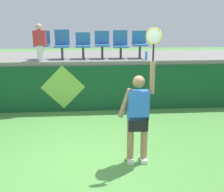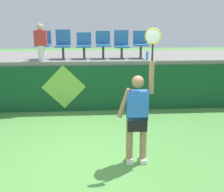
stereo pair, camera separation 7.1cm
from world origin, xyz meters
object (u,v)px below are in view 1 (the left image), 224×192
(tennis_player, at_px, (138,115))
(water_bottle, at_px, (146,56))
(stadium_chair_0, at_px, (42,43))
(stadium_chair_2, at_px, (83,44))
(spectator_0, at_px, (40,42))
(tennis_ball, at_px, (126,159))
(stadium_chair_3, at_px, (102,43))
(stadium_chair_1, at_px, (62,43))
(stadium_chair_5, at_px, (140,43))
(stadium_chair_4, at_px, (121,43))

(tennis_player, distance_m, water_bottle, 3.46)
(stadium_chair_0, relative_size, stadium_chair_2, 1.07)
(stadium_chair_2, relative_size, spectator_0, 0.74)
(water_bottle, bearing_deg, tennis_player, -103.43)
(water_bottle, distance_m, spectator_0, 3.08)
(tennis_player, bearing_deg, spectator_0, 124.04)
(tennis_ball, bearing_deg, stadium_chair_0, 119.14)
(tennis_player, distance_m, stadium_chair_3, 3.91)
(stadium_chair_1, xyz_separation_m, stadium_chair_3, (1.20, -0.01, -0.00))
(stadium_chair_1, xyz_separation_m, stadium_chair_5, (2.35, -0.01, -0.00))
(tennis_player, xyz_separation_m, spectator_0, (-2.26, 3.35, 1.04))
(stadium_chair_0, bearing_deg, water_bottle, -8.43)
(stadium_chair_0, distance_m, stadium_chair_2, 1.21)
(tennis_ball, bearing_deg, stadium_chair_1, 111.81)
(tennis_ball, distance_m, stadium_chair_2, 4.23)
(tennis_ball, distance_m, stadium_chair_1, 4.42)
(stadium_chair_3, bearing_deg, stadium_chair_1, 179.64)
(stadium_chair_1, xyz_separation_m, stadium_chair_4, (1.76, 0.00, -0.02))
(tennis_ball, relative_size, spectator_0, 0.06)
(stadium_chair_2, distance_m, stadium_chair_5, 1.72)
(stadium_chair_1, relative_size, stadium_chair_5, 1.05)
(stadium_chair_0, xyz_separation_m, stadium_chair_3, (1.78, 0.00, -0.01))
(water_bottle, xyz_separation_m, spectator_0, (-3.05, 0.05, 0.42))
(spectator_0, bearing_deg, stadium_chair_5, 7.91)
(stadium_chair_0, relative_size, stadium_chair_3, 1.02)
(stadium_chair_1, distance_m, stadium_chair_4, 1.76)
(water_bottle, xyz_separation_m, stadium_chair_1, (-2.47, 0.46, 0.34))
(stadium_chair_2, xyz_separation_m, spectator_0, (-1.21, -0.40, 0.11))
(stadium_chair_3, bearing_deg, spectator_0, -167.14)
(water_bottle, bearing_deg, stadium_chair_3, 160.42)
(tennis_player, bearing_deg, stadium_chair_3, 97.35)
(tennis_ball, xyz_separation_m, stadium_chair_4, (0.28, 3.71, 1.86))
(stadium_chair_4, bearing_deg, stadium_chair_0, -179.79)
(tennis_player, xyz_separation_m, stadium_chair_2, (-1.06, 3.76, 0.94))
(water_bottle, relative_size, stadium_chair_2, 0.32)
(stadium_chair_0, height_order, stadium_chair_2, stadium_chair_0)
(stadium_chair_4, bearing_deg, tennis_ball, -94.28)
(stadium_chair_0, distance_m, stadium_chair_1, 0.58)
(water_bottle, height_order, stadium_chair_3, stadium_chair_3)
(spectator_0, bearing_deg, tennis_ball, -57.94)
(tennis_ball, height_order, stadium_chair_4, stadium_chair_4)
(tennis_ball, height_order, stadium_chair_2, stadium_chair_2)
(stadium_chair_2, bearing_deg, tennis_ball, -76.94)
(stadium_chair_0, bearing_deg, stadium_chair_1, 0.78)
(stadium_chair_1, relative_size, stadium_chair_4, 1.03)
(tennis_player, distance_m, spectator_0, 4.18)
(stadium_chair_5, relative_size, spectator_0, 0.78)
(stadium_chair_4, bearing_deg, spectator_0, -169.96)
(water_bottle, relative_size, spectator_0, 0.24)
(tennis_ball, height_order, stadium_chair_3, stadium_chair_3)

